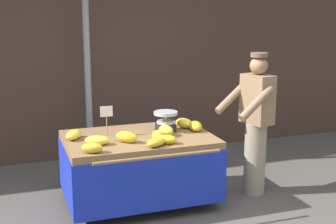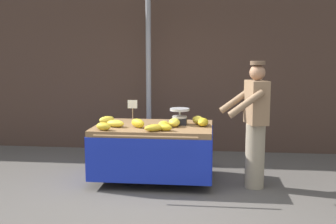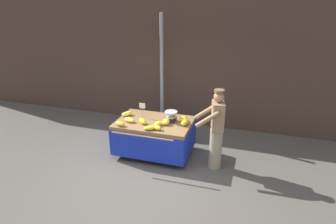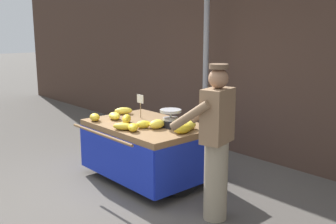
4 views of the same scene
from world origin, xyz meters
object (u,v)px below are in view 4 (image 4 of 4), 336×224
(weighing_scale, at_px, (171,118))
(banana_bunch_6, at_px, (123,126))
(street_pole, at_px, (206,64))
(banana_bunch_1, at_px, (189,125))
(price_sign, at_px, (140,101))
(banana_bunch_3, at_px, (157,124))
(banana_bunch_4, at_px, (95,117))
(banana_bunch_8, at_px, (133,127))
(banana_cart, at_px, (147,138))
(banana_bunch_7, at_px, (182,129))
(banana_bunch_0, at_px, (124,111))
(banana_bunch_5, at_px, (143,124))
(banana_bunch_9, at_px, (114,116))
(vendor_person, at_px, (216,143))
(banana_bunch_2, at_px, (127,119))

(weighing_scale, relative_size, banana_bunch_6, 1.04)
(street_pole, xyz_separation_m, banana_bunch_1, (0.93, -1.29, -0.65))
(price_sign, bearing_deg, banana_bunch_3, -19.09)
(banana_bunch_4, bearing_deg, banana_bunch_8, 4.07)
(banana_cart, relative_size, banana_bunch_3, 7.30)
(weighing_scale, height_order, banana_bunch_1, weighing_scale)
(banana_bunch_7, bearing_deg, banana_bunch_6, -144.70)
(price_sign, relative_size, banana_bunch_0, 1.28)
(banana_bunch_5, height_order, banana_bunch_9, same)
(banana_bunch_7, bearing_deg, banana_bunch_9, -171.15)
(banana_cart, xyz_separation_m, banana_bunch_8, (0.21, -0.39, 0.26))
(price_sign, height_order, banana_bunch_3, price_sign)
(street_pole, height_order, banana_bunch_7, street_pole)
(banana_bunch_8, height_order, banana_bunch_9, same)
(street_pole, distance_m, vendor_person, 2.45)
(banana_bunch_5, height_order, vendor_person, vendor_person)
(banana_bunch_7, bearing_deg, price_sign, 172.10)
(street_pole, relative_size, banana_cart, 1.80)
(price_sign, xyz_separation_m, banana_bunch_1, (0.95, 0.04, -0.19))
(banana_bunch_2, distance_m, vendor_person, 1.59)
(banana_bunch_2, height_order, banana_bunch_8, banana_bunch_2)
(banana_bunch_8, bearing_deg, banana_bunch_1, 54.16)
(banana_bunch_4, height_order, banana_bunch_8, banana_bunch_4)
(weighing_scale, relative_size, banana_bunch_0, 1.05)
(banana_bunch_3, bearing_deg, banana_bunch_9, -172.18)
(price_sign, relative_size, banana_bunch_5, 1.70)
(banana_cart, bearing_deg, banana_bunch_3, -14.24)
(banana_bunch_0, relative_size, banana_bunch_9, 1.00)
(banana_bunch_6, distance_m, banana_bunch_9, 0.63)
(weighing_scale, relative_size, price_sign, 0.82)
(banana_bunch_8, xyz_separation_m, vendor_person, (1.19, 0.22, 0.02))
(price_sign, height_order, banana_bunch_9, price_sign)
(banana_bunch_6, relative_size, banana_bunch_8, 1.24)
(price_sign, distance_m, banana_bunch_1, 0.97)
(street_pole, relative_size, banana_bunch_2, 11.64)
(banana_bunch_9, bearing_deg, banana_bunch_2, -2.97)
(price_sign, xyz_separation_m, banana_bunch_3, (0.63, -0.22, -0.19))
(price_sign, xyz_separation_m, banana_bunch_8, (0.54, -0.54, -0.20))
(banana_bunch_6, relative_size, banana_bunch_7, 1.14)
(weighing_scale, distance_m, banana_bunch_4, 1.12)
(weighing_scale, relative_size, banana_bunch_3, 1.22)
(banana_bunch_3, bearing_deg, price_sign, 160.91)
(vendor_person, bearing_deg, weighing_scale, 164.90)
(vendor_person, bearing_deg, banana_bunch_8, -169.47)
(banana_bunch_6, xyz_separation_m, vendor_person, (1.33, 0.27, 0.02))
(street_pole, bearing_deg, banana_bunch_6, -78.97)
(banana_bunch_1, bearing_deg, banana_bunch_9, -161.80)
(banana_cart, bearing_deg, banana_bunch_0, 171.06)
(banana_bunch_2, bearing_deg, banana_bunch_3, 14.54)
(banana_bunch_1, height_order, banana_bunch_2, banana_bunch_2)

